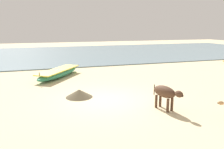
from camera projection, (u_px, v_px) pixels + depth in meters
The scene contains 5 objects.
ground at pixel (106, 100), 10.83m from camera, with size 80.00×80.00×0.00m, color beige.
sea_water at pixel (63, 54), 28.39m from camera, with size 60.00×20.00×0.08m, color slate.
fishing_boat_1 at pixel (59, 73), 15.67m from camera, with size 3.60×4.44×0.73m.
cow_adult_dark at pixel (165, 93), 9.46m from camera, with size 0.75×1.53×1.01m.
debris_pile_0 at pixel (79, 93), 11.27m from camera, with size 1.32×1.32×0.39m, color brown.
Camera 1 is at (-2.88, -9.94, 3.43)m, focal length 36.91 mm.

